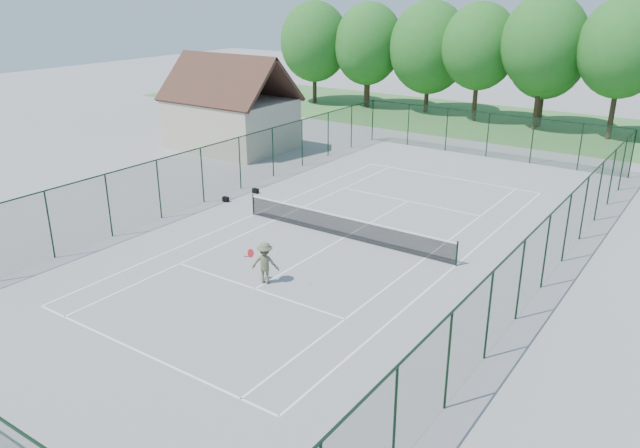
{
  "coord_description": "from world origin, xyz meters",
  "views": [
    {
      "loc": [
        14.28,
        -22.67,
        10.84
      ],
      "look_at": [
        0.0,
        -2.0,
        1.3
      ],
      "focal_mm": 35.0,
      "sensor_mm": 36.0,
      "label": 1
    }
  ],
  "objects": [
    {
      "name": "court_lines",
      "position": [
        0.0,
        0.0,
        0.0
      ],
      "size": [
        11.05,
        23.85,
        0.01
      ],
      "color": "white",
      "rests_on": "ground"
    },
    {
      "name": "ground",
      "position": [
        0.0,
        0.0,
        0.0
      ],
      "size": [
        140.0,
        140.0,
        0.0
      ],
      "primitive_type": "plane",
      "color": "gray",
      "rests_on": "ground"
    },
    {
      "name": "sports_bag_b",
      "position": [
        -7.74,
        2.8,
        0.14
      ],
      "size": [
        0.35,
        0.21,
        0.27
      ],
      "primitive_type": "cube",
      "rotation": [
        0.0,
        0.0,
        0.0
      ],
      "color": "black",
      "rests_on": "ground"
    },
    {
      "name": "tennis_player",
      "position": [
        -0.02,
        -5.73,
        0.84
      ],
      "size": [
        2.05,
        1.01,
        1.68
      ],
      "color": "#585B3E",
      "rests_on": "ground"
    },
    {
      "name": "fence_enclosure",
      "position": [
        0.0,
        0.0,
        1.56
      ],
      "size": [
        18.05,
        36.05,
        3.02
      ],
      "color": "#18331D",
      "rests_on": "ground"
    },
    {
      "name": "sports_bag_a",
      "position": [
        -8.09,
        0.73,
        0.14
      ],
      "size": [
        0.35,
        0.22,
        0.27
      ],
      "primitive_type": "cube",
      "rotation": [
        0.0,
        0.0,
        0.04
      ],
      "color": "black",
      "rests_on": "ground"
    },
    {
      "name": "tennis_net",
      "position": [
        0.0,
        0.0,
        0.58
      ],
      "size": [
        11.08,
        0.08,
        1.1
      ],
      "color": "black",
      "rests_on": "ground"
    },
    {
      "name": "utility_building",
      "position": [
        -16.0,
        10.0,
        3.12
      ],
      "size": [
        8.6,
        6.27,
        6.63
      ],
      "color": "beige",
      "rests_on": "ground"
    },
    {
      "name": "grass_far",
      "position": [
        0.0,
        30.0,
        0.01
      ],
      "size": [
        80.0,
        16.0,
        0.01
      ],
      "primitive_type": "cube",
      "color": "#47813C",
      "rests_on": "ground"
    },
    {
      "name": "tree_line_far",
      "position": [
        0.0,
        30.0,
        5.99
      ],
      "size": [
        39.4,
        6.4,
        9.7
      ],
      "color": "#3A281B",
      "rests_on": "ground"
    }
  ]
}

